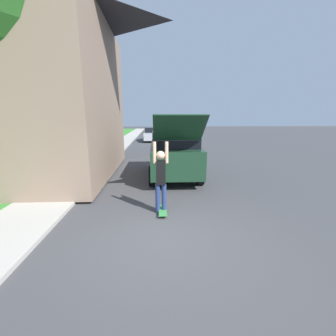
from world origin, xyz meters
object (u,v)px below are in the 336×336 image
car_down_street (153,134)px  skateboarder (161,177)px  suv_parked (173,151)px  skateboard (163,210)px

car_down_street → skateboarder: (0.47, -19.20, 0.28)m
suv_parked → car_down_street: (-1.11, 15.21, -0.39)m
suv_parked → skateboard: suv_parked is taller
suv_parked → skateboard: 4.20m
suv_parked → car_down_street: size_ratio=1.20×
suv_parked → skateboard: (-0.61, -4.03, -1.04)m
car_down_street → skateboard: 19.26m
skateboarder → skateboard: (0.04, -0.04, -0.93)m
suv_parked → car_down_street: suv_parked is taller
car_down_street → skateboarder: skateboarder is taller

